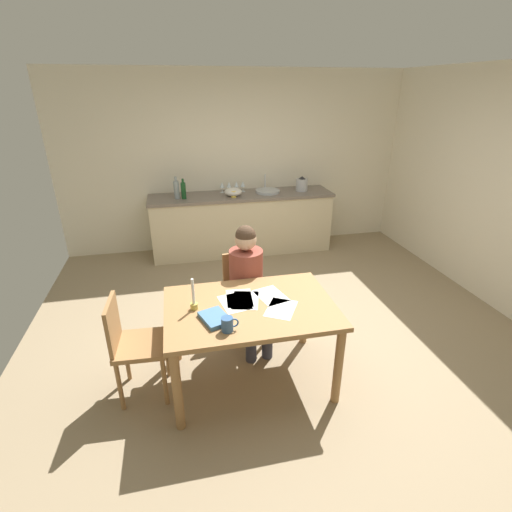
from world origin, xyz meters
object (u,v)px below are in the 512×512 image
Objects in this scene: coffee_mug at (228,324)px; sink_unit at (268,191)px; person_seated at (248,280)px; wine_glass_by_kettle at (236,185)px; wine_glass_back_right at (222,185)px; dining_table at (250,316)px; teacup_on_counter at (234,194)px; wine_glass_near_sink at (243,184)px; chair_side_empty at (133,343)px; stovetop_kettle at (302,184)px; book_magazine at (215,318)px; mixing_bowl at (233,192)px; chair_at_table at (244,292)px; candlestick at (194,301)px; bottle_vinegar at (183,190)px; bottle_oil at (176,189)px; wine_glass_back_left at (229,185)px.

sink_unit reaches higher than coffee_mug.
wine_glass_by_kettle is (0.30, 2.42, 0.33)m from person_seated.
dining_table is at bearing -93.47° from wine_glass_back_right.
teacup_on_counter is (0.31, 2.67, 0.31)m from dining_table.
chair_side_empty is at bearing -116.03° from wine_glass_near_sink.
wine_glass_by_kettle is (-0.97, 0.15, 0.01)m from stovetop_kettle.
book_magazine is at bearing -16.17° from chair_side_empty.
dining_table is at bearing -115.91° from stovetop_kettle.
mixing_bowl is 1.65× the size of wine_glass_back_right.
wine_glass_back_right reaches higher than dining_table.
wine_glass_back_right is (0.40, 3.27, 0.21)m from coffee_mug.
teacup_on_counter is at bearing 83.41° from chair_at_table.
candlestick is at bearing -136.29° from person_seated.
stovetop_kettle is at bearing 56.91° from candlestick.
wine_glass_by_kettle reaches higher than book_magazine.
sink_unit reaches higher than wine_glass_back_right.
candlestick is at bearing 107.39° from book_magazine.
chair_side_empty is 6.92× the size of coffee_mug.
stovetop_kettle is (1.76, 0.07, -0.02)m from bottle_vinegar.
bottle_oil reaches higher than mixing_bowl.
coffee_mug is (-0.32, -0.85, 0.12)m from person_seated.
bottle_oil is at bearing 99.98° from dining_table.
stovetop_kettle is (1.06, 0.07, 0.04)m from mixing_bowl.
dining_table is 8.78× the size of wine_glass_near_sink.
bottle_oil is at bearing 80.65° from chair_side_empty.
chair_at_table is 2.34m from wine_glass_back_left.
wine_glass_near_sink is (0.42, 2.27, 0.54)m from chair_at_table.
wine_glass_back_right is at bearing 16.81° from bottle_oil.
person_seated is 5.43× the size of stovetop_kettle.
wine_glass_back_right reaches higher than book_magazine.
person_seated is 7.76× the size of wine_glass_back_right.
mixing_bowl is 1.65× the size of wine_glass_near_sink.
chair_side_empty is 2.45× the size of sink_unit.
chair_side_empty is at bearing -153.53° from person_seated.
chair_at_table is 5.53× the size of wine_glass_near_sink.
person_seated is 7.76× the size of wine_glass_by_kettle.
candlestick is 0.24m from book_magazine.
teacup_on_counter is at bearing -163.88° from sink_unit.
wine_glass_near_sink reaches higher than candlestick.
wine_glass_by_kettle reaches higher than chair_at_table.
chair_side_empty is 3.02m from mixing_bowl.
bottle_oil is 2.75× the size of teacup_on_counter.
teacup_on_counter is (0.23, 1.97, 0.48)m from chair_at_table.
coffee_mug is at bearing -97.05° from wine_glass_back_right.
sink_unit is 1.24m from bottle_vinegar.
stovetop_kettle is (1.86, 0.05, -0.03)m from bottle_oil.
candlestick is (-0.44, 0.04, 0.17)m from dining_table.
stovetop_kettle is (1.37, 2.82, 0.36)m from dining_table.
chair_side_empty is 3.22m from wine_glass_back_left.
person_seated is 2.32m from bottle_oil.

